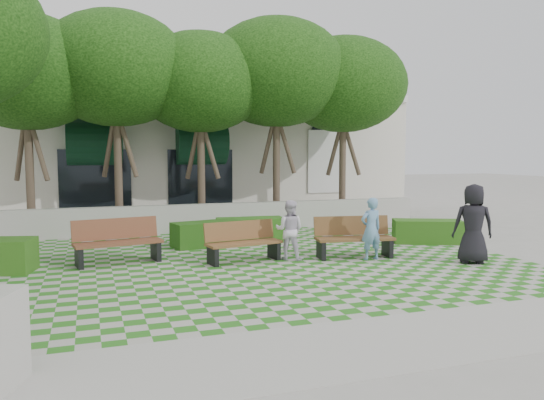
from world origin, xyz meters
name	(u,v)px	position (x,y,z in m)	size (l,w,h in m)	color
ground	(273,270)	(0.00, 0.00, 0.00)	(90.00, 90.00, 0.00)	gray
lawn	(259,261)	(0.00, 1.00, 0.01)	(12.00, 12.00, 0.00)	#2B721E
sidewalk_south	(388,341)	(0.00, -4.70, 0.01)	(16.00, 2.00, 0.01)	#9E9B93
retaining_wall	(211,217)	(0.00, 6.20, 0.45)	(15.00, 0.36, 0.90)	#9E9B93
bench_east	(354,238)	(2.34, 0.70, 0.48)	(1.98, 0.93, 1.00)	brown
bench_mid	(243,242)	(-0.37, 1.10, 0.45)	(1.87, 0.89, 0.94)	brown
bench_west	(118,242)	(-3.16, 1.85, 0.50)	(2.05, 0.99, 1.03)	brown
hedge_east	(427,232)	(5.31, 1.86, 0.33)	(1.89, 0.76, 0.66)	#245115
hedge_midright	(251,229)	(0.68, 3.91, 0.34)	(1.92, 0.77, 0.67)	#225316
hedge_midleft	(208,234)	(-0.69, 3.45, 0.34)	(1.94, 0.77, 0.68)	#1C4512
person_blue	(371,229)	(2.59, 0.30, 0.75)	(0.55, 0.36, 1.50)	#6996C0
person_dark	(473,224)	(4.61, -0.84, 0.92)	(0.90, 0.59, 1.85)	black
person_white	(289,230)	(0.75, 0.95, 0.72)	(0.70, 0.54, 1.43)	silver
tree_row	(151,67)	(-1.86, 5.95, 5.18)	(17.70, 13.40, 7.41)	#47382B
building	(193,154)	(0.93, 14.08, 2.52)	(18.00, 8.92, 5.15)	beige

